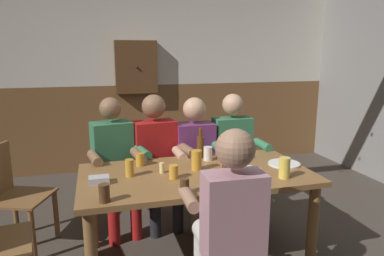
{
  "coord_description": "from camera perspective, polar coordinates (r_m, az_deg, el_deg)",
  "views": [
    {
      "loc": [
        -0.72,
        -2.31,
        1.62
      ],
      "look_at": [
        0.0,
        0.31,
        1.04
      ],
      "focal_mm": 33.22,
      "sensor_mm": 36.0,
      "label": 1
    }
  ],
  "objects": [
    {
      "name": "back_wall_upper",
      "position": [
        5.05,
        -7.43,
        15.55
      ],
      "size": [
        5.48,
        0.12,
        1.52
      ],
      "primitive_type": "cube",
      "color": "silver"
    },
    {
      "name": "back_wall_wainscot",
      "position": [
        5.14,
        -7.03,
        0.38
      ],
      "size": [
        5.48,
        0.12,
        1.18
      ],
      "primitive_type": "cube",
      "color": "brown",
      "rests_on": "ground_plane"
    },
    {
      "name": "dining_table",
      "position": [
        2.78,
        0.71,
        -9.02
      ],
      "size": [
        1.75,
        0.91,
        0.72
      ],
      "color": "brown",
      "rests_on": "ground_plane"
    },
    {
      "name": "person_0",
      "position": [
        3.31,
        -12.31,
        -4.92
      ],
      "size": [
        0.54,
        0.59,
        1.23
      ],
      "rotation": [
        0.0,
        0.0,
        3.33
      ],
      "color": "#33724C",
      "rests_on": "ground_plane"
    },
    {
      "name": "person_1",
      "position": [
        3.36,
        -5.68,
        -4.13
      ],
      "size": [
        0.57,
        0.57,
        1.24
      ],
      "rotation": [
        0.0,
        0.0,
        3.28
      ],
      "color": "#AD1919",
      "rests_on": "ground_plane"
    },
    {
      "name": "person_2",
      "position": [
        3.43,
        0.76,
        -4.11
      ],
      "size": [
        0.52,
        0.54,
        1.2
      ],
      "rotation": [
        0.0,
        0.0,
        3.16
      ],
      "color": "#6B2D66",
      "rests_on": "ground_plane"
    },
    {
      "name": "person_3",
      "position": [
        3.56,
        6.87,
        -3.51
      ],
      "size": [
        0.52,
        0.5,
        1.22
      ],
      "rotation": [
        0.0,
        0.0,
        3.15
      ],
      "color": "#33724C",
      "rests_on": "ground_plane"
    },
    {
      "name": "person_4",
      "position": [
        2.17,
        5.91,
        -13.96
      ],
      "size": [
        0.5,
        0.51,
        1.22
      ],
      "rotation": [
        0.0,
        0.0,
        -0.03
      ],
      "color": "#B78493",
      "rests_on": "ground_plane"
    },
    {
      "name": "chair_empty_near_left",
      "position": [
        3.33,
        -27.03,
        -9.43
      ],
      "size": [
        0.57,
        0.57,
        0.88
      ],
      "rotation": [
        0.0,
        0.0,
        -1.94
      ],
      "color": "brown",
      "rests_on": "ground_plane"
    },
    {
      "name": "table_candle",
      "position": [
        2.73,
        -4.88,
        -6.4
      ],
      "size": [
        0.04,
        0.04,
        0.08
      ],
      "primitive_type": "cylinder",
      "color": "#F9E08C",
      "rests_on": "dining_table"
    },
    {
      "name": "condiment_caddy",
      "position": [
        2.6,
        -14.7,
        -8.08
      ],
      "size": [
        0.14,
        0.1,
        0.05
      ],
      "primitive_type": "cube",
      "color": "#B2B7BC",
      "rests_on": "dining_table"
    },
    {
      "name": "plate_0",
      "position": [
        3.02,
        14.57,
        -5.57
      ],
      "size": [
        0.26,
        0.26,
        0.01
      ],
      "primitive_type": "cylinder",
      "color": "white",
      "rests_on": "dining_table"
    },
    {
      "name": "plate_1",
      "position": [
        2.8,
        8.79,
        -6.71
      ],
      "size": [
        0.23,
        0.23,
        0.01
      ],
      "primitive_type": "cylinder",
      "color": "white",
      "rests_on": "dining_table"
    },
    {
      "name": "bottle_0",
      "position": [
        2.93,
        5.99,
        -3.8
      ],
      "size": [
        0.06,
        0.06,
        0.26
      ],
      "color": "red",
      "rests_on": "dining_table"
    },
    {
      "name": "bottle_1",
      "position": [
        3.09,
        1.37,
        -2.88
      ],
      "size": [
        0.06,
        0.06,
        0.26
      ],
      "color": "#593314",
      "rests_on": "dining_table"
    },
    {
      "name": "bottle_2",
      "position": [
        2.62,
        5.41,
        -5.78
      ],
      "size": [
        0.05,
        0.05,
        0.25
      ],
      "color": "#593314",
      "rests_on": "dining_table"
    },
    {
      "name": "pint_glass_0",
      "position": [
        3.03,
        2.56,
        -4.13
      ],
      "size": [
        0.07,
        0.07,
        0.12
      ],
      "primitive_type": "cylinder",
      "color": "white",
      "rests_on": "dining_table"
    },
    {
      "name": "pint_glass_1",
      "position": [
        2.78,
        0.72,
        -5.19
      ],
      "size": [
        0.08,
        0.08,
        0.16
      ],
      "primitive_type": "cylinder",
      "color": "gold",
      "rests_on": "dining_table"
    },
    {
      "name": "pint_glass_2",
      "position": [
        2.68,
        -9.99,
        -6.34
      ],
      "size": [
        0.07,
        0.07,
        0.13
      ],
      "primitive_type": "cylinder",
      "color": "gold",
      "rests_on": "dining_table"
    },
    {
      "name": "pint_glass_3",
      "position": [
        2.91,
        -8.36,
        -5.04
      ],
      "size": [
        0.07,
        0.07,
        0.1
      ],
      "primitive_type": "cylinder",
      "color": "gold",
      "rests_on": "dining_table"
    },
    {
      "name": "pint_glass_4",
      "position": [
        3.06,
        5.16,
        -3.77
      ],
      "size": [
        0.07,
        0.07,
        0.14
      ],
      "primitive_type": "cylinder",
      "color": "white",
      "rests_on": "dining_table"
    },
    {
      "name": "pint_glass_5",
      "position": [
        2.33,
        -1.21,
        -9.31
      ],
      "size": [
        0.06,
        0.06,
        0.1
      ],
      "primitive_type": "cylinder",
      "color": "#4C2D19",
      "rests_on": "dining_table"
    },
    {
      "name": "pint_glass_6",
      "position": [
        2.69,
        14.61,
        -6.2
      ],
      "size": [
        0.08,
        0.08,
        0.15
      ],
      "primitive_type": "cylinder",
      "color": "#E5C64C",
      "rests_on": "dining_table"
    },
    {
      "name": "pint_glass_7",
      "position": [
        2.27,
        -13.89,
        -10.12
      ],
      "size": [
        0.07,
        0.07,
        0.11
      ],
      "primitive_type": "cylinder",
      "color": "#4C2D19",
      "rests_on": "dining_table"
    },
    {
      "name": "pint_glass_8",
      "position": [
        2.6,
        -2.98,
        -7.04
      ],
      "size": [
        0.07,
        0.07,
        0.1
      ],
      "primitive_type": "cylinder",
      "color": "gold",
      "rests_on": "dining_table"
    },
    {
      "name": "wall_dart_cabinet",
      "position": [
        4.89,
        -8.94,
        9.63
      ],
      "size": [
        0.56,
        0.15,
        0.7
      ],
      "color": "brown"
    }
  ]
}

